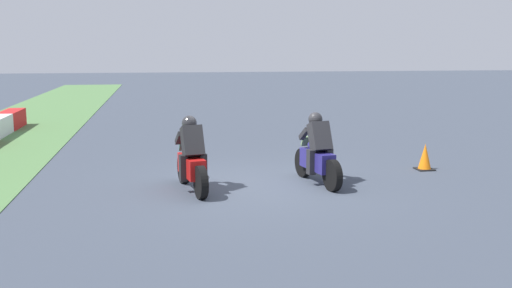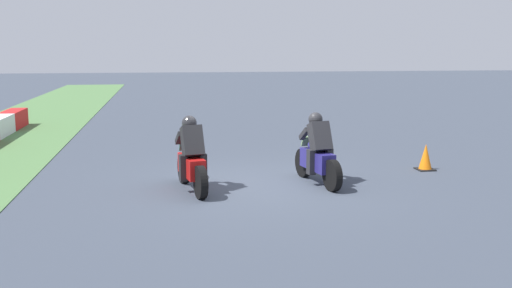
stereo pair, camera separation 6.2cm
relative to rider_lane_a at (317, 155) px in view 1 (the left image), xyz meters
The scene contains 4 objects.
ground_plane 1.42m from the rider_lane_a, 87.69° to the left, with size 120.00×120.00×0.00m, color #3B4350.
rider_lane_a is the anchor object (origin of this frame).
rider_lane_b 2.66m from the rider_lane_a, 93.59° to the left, with size 2.03×0.62×1.51m.
traffic_cone 3.06m from the rider_lane_a, 72.05° to the right, with size 0.40×0.40×0.62m.
Camera 1 is at (-11.59, 2.03, 2.82)m, focal length 40.44 mm.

